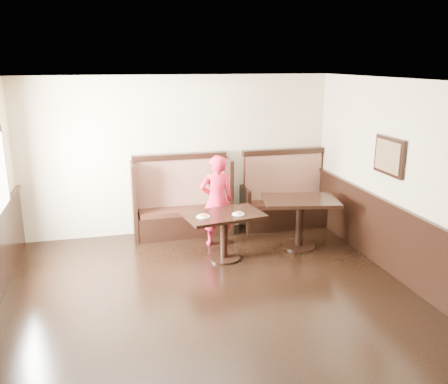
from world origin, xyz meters
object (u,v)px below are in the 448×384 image
object	(u,v)px
booth_neighbor	(284,201)
child	(217,201)
table_neighbor	(300,211)
table_main	(224,224)
booth_main	(182,206)

from	to	relation	value
booth_neighbor	child	distance (m)	1.62
booth_neighbor	table_neighbor	size ratio (longest dim) A/B	1.23
table_main	table_neighbor	xyz separation A→B (m)	(1.34, 0.19, 0.05)
booth_neighbor	table_neighbor	world-z (taller)	booth_neighbor
booth_main	table_neighbor	size ratio (longest dim) A/B	1.31
child	table_neighbor	bearing A→B (deg)	161.24
booth_main	table_main	xyz separation A→B (m)	(0.45, -1.29, 0.05)
booth_main	table_main	distance (m)	1.37
booth_neighbor	booth_main	bearing A→B (deg)	179.95
booth_neighbor	child	world-z (taller)	child
table_main	child	size ratio (longest dim) A/B	0.83
booth_main	booth_neighbor	size ratio (longest dim) A/B	1.06
booth_main	table_neighbor	bearing A→B (deg)	-31.37
booth_main	booth_neighbor	bearing A→B (deg)	-0.05
booth_main	table_neighbor	world-z (taller)	booth_main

